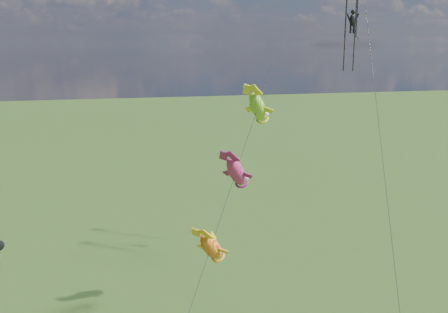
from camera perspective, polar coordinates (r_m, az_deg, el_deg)
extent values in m
cylinder|color=black|center=(24.60, -0.94, -8.67)|extent=(10.01, 12.31, 16.32)
ellipsoid|color=red|center=(24.37, -1.49, -10.26)|extent=(1.99, 2.20, 2.23)
ellipsoid|color=#D8336E|center=(25.93, 1.40, -1.75)|extent=(1.99, 2.20, 2.23)
ellipsoid|color=green|center=(28.05, 3.89, 5.65)|extent=(1.99, 2.20, 2.23)
cylinder|color=black|center=(30.21, 17.25, 3.72)|extent=(4.44, 16.52, 25.41)
cylinder|color=black|center=(34.93, 13.81, 16.38)|extent=(0.08, 0.08, 8.83)
cylinder|color=black|center=(35.22, 14.77, 16.29)|extent=(0.08, 0.08, 8.83)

